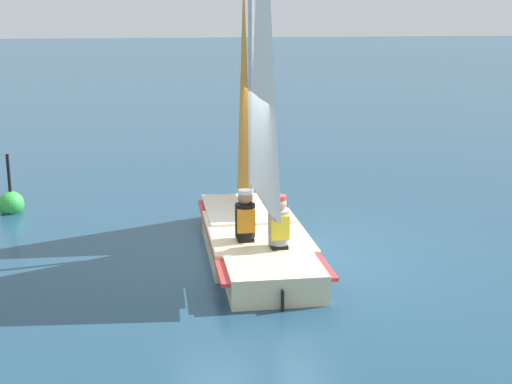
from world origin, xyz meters
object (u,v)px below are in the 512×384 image
at_px(sailboat_main, 256,199).
at_px(buoy_marker, 11,203).
at_px(sailor_helm, 245,225).
at_px(sailor_crew, 279,232).

xyz_separation_m(sailboat_main, buoy_marker, (4.01, -3.47, -0.72)).
bearing_deg(buoy_marker, sailor_helm, 133.40).
height_order(sailor_crew, buoy_marker, sailor_crew).
relative_size(sailboat_main, sailor_helm, 5.12).
relative_size(sailboat_main, buoy_marker, 4.95).
bearing_deg(sailor_helm, buoy_marker, 47.74).
xyz_separation_m(sailboat_main, sailor_crew, (-0.12, 0.91, -0.27)).
bearing_deg(sailor_crew, sailboat_main, 11.94).
distance_m(sailor_helm, sailor_crew, 0.59).
bearing_deg(sailor_helm, sailor_crew, -133.57).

